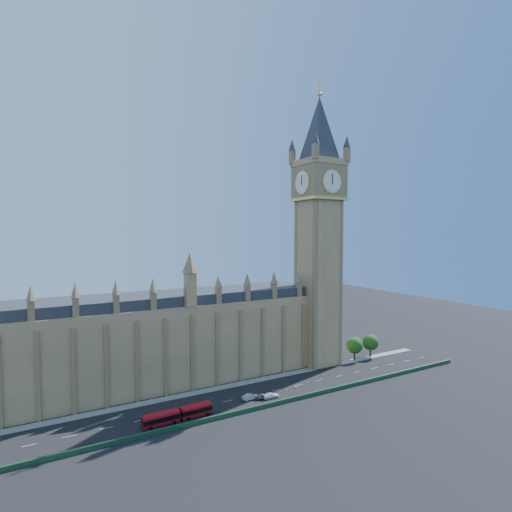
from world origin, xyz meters
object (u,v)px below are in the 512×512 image
car_grey (263,396)px  car_white (271,396)px  red_bus (178,415)px  car_silver (251,397)px

car_grey → car_white: bearing=-105.9°
red_bus → car_white: 27.37m
car_silver → car_white: (5.44, -1.95, -0.07)m
car_grey → car_white: car_grey is taller
red_bus → car_white: size_ratio=3.53×
red_bus → car_white: (27.35, 0.70, -0.85)m
red_bus → car_silver: red_bus is taller
car_grey → car_white: 2.37m
red_bus → car_silver: (21.91, 2.66, -0.79)m
car_silver → car_white: car_silver is taller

